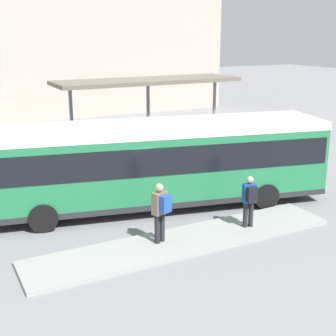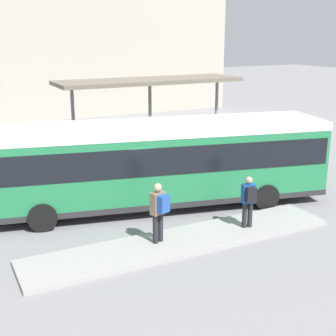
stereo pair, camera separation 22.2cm
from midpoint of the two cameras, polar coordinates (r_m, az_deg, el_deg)
name	(u,v)px [view 1 (the left image)]	position (r m, az deg, el deg)	size (l,w,h in m)	color
ground_plane	(153,206)	(16.85, -2.23, -4.71)	(120.00, 120.00, 0.00)	gray
curb_island	(185,241)	(14.03, 1.69, -8.85)	(9.61, 1.80, 0.12)	#9E9E99
city_bus	(153,159)	(16.30, -2.27, 1.13)	(12.56, 5.18, 3.02)	#237A47
pedestrian_waiting	(250,199)	(14.67, 9.49, -3.70)	(0.44, 0.48, 1.65)	#232328
pedestrian_companion	(161,209)	(13.39, -1.37, -5.05)	(0.51, 0.55, 1.79)	#232328
bicycle_white	(299,144)	(25.62, 15.41, 2.79)	(0.48, 1.57, 0.68)	black
bicycle_black	(293,141)	(26.25, 14.81, 3.19)	(0.48, 1.67, 0.72)	black
bicycle_orange	(283,139)	(26.63, 13.59, 3.41)	(0.48, 1.59, 0.69)	black
station_shelter	(148,84)	(22.41, -2.76, 10.25)	(8.86, 2.62, 3.92)	#706656
potted_planter_near_shelter	(231,149)	(22.51, 7.42, 2.37)	(0.92, 0.92, 1.34)	slate
potted_planter_far_side	(171,158)	(20.62, 0.10, 1.22)	(1.03, 1.03, 1.36)	slate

